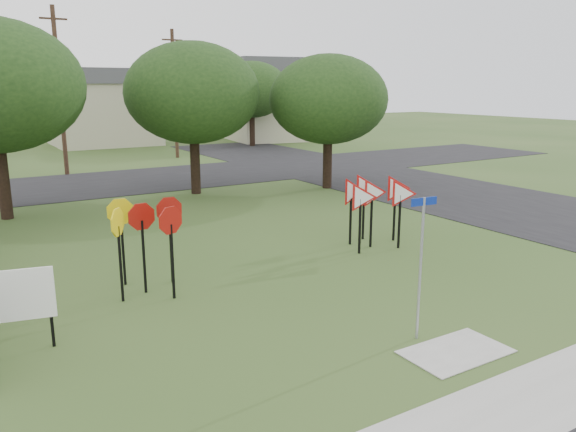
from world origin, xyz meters
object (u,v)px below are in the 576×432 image
Objects in this scene: stop_sign_cluster at (144,225)px; yield_sign_cluster at (374,195)px; info_board at (17,299)px; street_name_sign at (421,259)px.

yield_sign_cluster is at bearing 2.18° from stop_sign_cluster.
yield_sign_cluster is at bearing 12.08° from info_board.
street_name_sign reaches higher than stop_sign_cluster.
yield_sign_cluster is at bearing 57.56° from street_name_sign.
yield_sign_cluster is (7.26, 0.28, -0.06)m from stop_sign_cluster.
info_board is (-6.73, 3.39, -0.56)m from street_name_sign.
stop_sign_cluster reaches higher than yield_sign_cluster.
yield_sign_cluster is 10.53m from info_board.
street_name_sign reaches higher than yield_sign_cluster.
street_name_sign is 6.63m from yield_sign_cluster.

